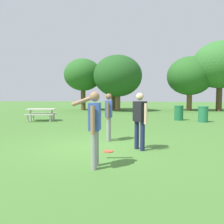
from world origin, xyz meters
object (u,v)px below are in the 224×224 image
(tree_back_left, at_px, (220,65))
(frisbee, at_px, (108,151))
(picnic_table_near, at_px, (41,112))
(tree_tall_left, at_px, (83,75))
(person_bystander, at_px, (140,117))
(tree_far_right, at_px, (118,76))
(person_catcher, at_px, (109,114))
(tree_broad_center, at_px, (114,79))
(person_thrower, at_px, (94,123))
(trash_can_further_along, at_px, (203,114))
(tree_slender_mid, at_px, (190,76))
(trash_can_beside_table, at_px, (179,113))

(tree_back_left, bearing_deg, frisbee, -114.25)
(picnic_table_near, bearing_deg, tree_tall_left, 93.16)
(person_bystander, distance_m, tree_back_left, 20.18)
(tree_tall_left, distance_m, tree_far_right, 4.20)
(tree_back_left, bearing_deg, picnic_table_near, -140.09)
(frisbee, height_order, picnic_table_near, picnic_table_near)
(person_catcher, xyz_separation_m, tree_broad_center, (-2.65, 18.26, 2.70))
(person_thrower, relative_size, trash_can_further_along, 1.71)
(person_catcher, bearing_deg, person_bystander, -46.71)
(person_catcher, bearing_deg, tree_tall_left, 109.48)
(tree_broad_center, distance_m, tree_back_left, 11.45)
(person_catcher, height_order, tree_tall_left, tree_tall_left)
(person_bystander, bearing_deg, person_thrower, -116.89)
(picnic_table_near, distance_m, tree_slender_mid, 16.72)
(picnic_table_near, bearing_deg, frisbee, -51.69)
(person_catcher, height_order, tree_back_left, tree_back_left)
(person_catcher, relative_size, trash_can_beside_table, 1.71)
(trash_can_further_along, height_order, tree_tall_left, tree_tall_left)
(frisbee, bearing_deg, tree_back_left, 65.75)
(person_bystander, height_order, trash_can_further_along, person_bystander)
(frisbee, height_order, tree_tall_left, tree_tall_left)
(trash_can_beside_table, height_order, tree_far_right, tree_far_right)
(person_catcher, relative_size, tree_far_right, 0.28)
(person_bystander, bearing_deg, tree_broad_center, 100.95)
(tree_far_right, bearing_deg, tree_slender_mid, 13.95)
(person_catcher, xyz_separation_m, tree_back_left, (8.68, 17.13, 3.85))
(person_thrower, relative_size, tree_tall_left, 0.28)
(frisbee, distance_m, picnic_table_near, 8.96)
(person_bystander, height_order, tree_tall_left, tree_tall_left)
(person_thrower, relative_size, tree_broad_center, 0.30)
(tree_slender_mid, bearing_deg, tree_far_right, -166.05)
(trash_can_beside_table, distance_m, tree_broad_center, 12.91)
(person_catcher, bearing_deg, tree_back_left, 63.12)
(tree_broad_center, xyz_separation_m, tree_slender_mid, (8.43, -0.68, 0.10))
(person_thrower, relative_size, trash_can_beside_table, 1.71)
(person_catcher, bearing_deg, tree_far_right, 96.63)
(tree_broad_center, bearing_deg, tree_slender_mid, -4.61)
(tree_slender_mid, bearing_deg, tree_broad_center, 175.39)
(trash_can_further_along, bearing_deg, trash_can_beside_table, 146.41)
(picnic_table_near, height_order, tree_far_right, tree_far_right)
(person_bystander, relative_size, tree_broad_center, 0.30)
(person_thrower, xyz_separation_m, frisbee, (0.05, 1.40, -0.95))
(picnic_table_near, distance_m, tree_broad_center, 13.43)
(picnic_table_near, height_order, tree_slender_mid, tree_slender_mid)
(person_catcher, distance_m, tree_far_right, 16.03)
(frisbee, xyz_separation_m, tree_slender_mid, (5.52, 19.14, 3.73))
(tree_broad_center, height_order, tree_slender_mid, tree_slender_mid)
(person_catcher, distance_m, frisbee, 1.83)
(person_thrower, xyz_separation_m, person_catcher, (-0.21, 2.95, -0.02))
(trash_can_beside_table, relative_size, trash_can_further_along, 1.00)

